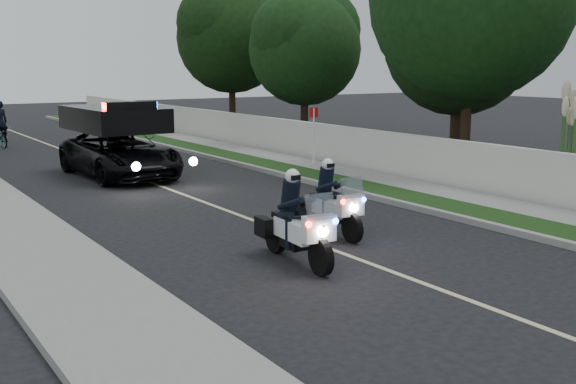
{
  "coord_description": "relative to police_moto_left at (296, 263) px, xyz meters",
  "views": [
    {
      "loc": [
        -8.08,
        -9.91,
        3.68
      ],
      "look_at": [
        -0.2,
        2.22,
        1.0
      ],
      "focal_mm": 42.95,
      "sensor_mm": 36.0,
      "label": 1
    }
  ],
  "objects": [
    {
      "name": "grass_verge",
      "position": [
        5.93,
        9.51,
        0.08
      ],
      "size": [
        1.2,
        60.0,
        0.16
      ],
      "primitive_type": "cube",
      "color": "#193814",
      "rests_on": "ground"
    },
    {
      "name": "police_moto_left",
      "position": [
        0.0,
        0.0,
        0.0
      ],
      "size": [
        0.9,
        2.15,
        1.78
      ],
      "primitive_type": null,
      "rotation": [
        0.0,
        0.0,
        -0.08
      ],
      "color": "white",
      "rests_on": "ground"
    },
    {
      "name": "sign_post",
      "position": [
        7.13,
        9.58,
        0.0
      ],
      "size": [
        0.38,
        0.38,
        2.26
      ],
      "primitive_type": null,
      "rotation": [
        0.0,
        0.0,
        -0.09
      ],
      "color": "#AE0C1D",
      "rests_on": "ground"
    },
    {
      "name": "tree_right_c",
      "position": [
        11.51,
        7.0,
        0.0
      ],
      "size": [
        6.93,
        6.93,
        8.79
      ],
      "primitive_type": null,
      "rotation": [
        0.0,
        0.0,
        0.41
      ],
      "color": "black",
      "rests_on": "ground"
    },
    {
      "name": "police_moto_right",
      "position": [
        1.87,
        1.44,
        0.0
      ],
      "size": [
        0.83,
        2.02,
        1.68
      ],
      "primitive_type": null,
      "rotation": [
        0.0,
        0.0,
        -0.07
      ],
      "color": "silver",
      "rests_on": "ground"
    },
    {
      "name": "police_suv",
      "position": [
        0.73,
        11.64,
        0.0
      ],
      "size": [
        2.8,
        5.69,
        2.72
      ],
      "primitive_type": "imported",
      "rotation": [
        0.0,
        0.0,
        0.04
      ],
      "color": "black",
      "rests_on": "ground"
    },
    {
      "name": "tree_right_d",
      "position": [
        11.02,
        15.83,
        0.0
      ],
      "size": [
        6.58,
        6.58,
        8.5
      ],
      "primitive_type": null,
      "rotation": [
        0.0,
        0.0,
        0.36
      ],
      "color": "#163712",
      "rests_on": "ground"
    },
    {
      "name": "pampas_far",
      "position": [
        8.73,
        0.44,
        0.0
      ],
      "size": [
        1.41,
        1.41,
        3.73
      ],
      "primitive_type": null,
      "rotation": [
        0.0,
        0.0,
        -0.08
      ],
      "color": "beige",
      "rests_on": "ground"
    },
    {
      "name": "curb_left",
      "position": [
        -2.97,
        9.51,
        0.07
      ],
      "size": [
        0.2,
        60.0,
        0.15
      ],
      "primitive_type": "cube",
      "color": "gray",
      "rests_on": "ground"
    },
    {
      "name": "lane_marking",
      "position": [
        1.13,
        9.51,
        0.0
      ],
      "size": [
        0.12,
        50.0,
        0.01
      ],
      "primitive_type": "cube",
      "color": "#BFB78C",
      "rests_on": "ground"
    },
    {
      "name": "ground",
      "position": [
        1.13,
        -0.49,
        0.0
      ],
      "size": [
        120.0,
        120.0,
        0.0
      ],
      "primitive_type": "plane",
      "color": "black",
      "rests_on": "ground"
    },
    {
      "name": "tree_right_e",
      "position": [
        11.29,
        23.28,
        0.0
      ],
      "size": [
        7.47,
        7.47,
        9.91
      ],
      "primitive_type": null,
      "rotation": [
        0.0,
        0.0,
        -0.31
      ],
      "color": "black",
      "rests_on": "ground"
    },
    {
      "name": "bicycle",
      "position": [
        -0.91,
        22.78,
        0.0
      ],
      "size": [
        0.79,
        1.88,
        0.96
      ],
      "primitive_type": "imported",
      "rotation": [
        0.0,
        0.0,
        0.08
      ],
      "color": "black",
      "rests_on": "ground"
    },
    {
      "name": "sidewalk_right",
      "position": [
        7.23,
        9.51,
        0.08
      ],
      "size": [
        1.4,
        60.0,
        0.16
      ],
      "primitive_type": "cube",
      "color": "gray",
      "rests_on": "ground"
    },
    {
      "name": "property_wall",
      "position": [
        8.23,
        9.51,
        0.75
      ],
      "size": [
        0.22,
        60.0,
        1.5
      ],
      "primitive_type": "cube",
      "color": "beige",
      "rests_on": "ground"
    },
    {
      "name": "curb_right",
      "position": [
        5.23,
        9.51,
        0.07
      ],
      "size": [
        0.2,
        60.0,
        0.15
      ],
      "primitive_type": "cube",
      "color": "gray",
      "rests_on": "ground"
    },
    {
      "name": "tree_right_b",
      "position": [
        10.99,
        6.04,
        0.0
      ],
      "size": [
        8.72,
        8.72,
        11.33
      ],
      "primitive_type": null,
      "rotation": [
        0.0,
        0.0,
        -0.35
      ],
      "color": "#173E14",
      "rests_on": "ground"
    },
    {
      "name": "cyclist",
      "position": [
        -0.91,
        22.78,
        0.0
      ],
      "size": [
        0.73,
        0.54,
        1.89
      ],
      "primitive_type": "imported",
      "rotation": [
        0.0,
        0.0,
        3.27
      ],
      "color": "black",
      "rests_on": "ground"
    },
    {
      "name": "pampas_mid",
      "position": [
        8.73,
        0.25,
        0.0
      ],
      "size": [
        1.51,
        1.51,
        3.53
      ],
      "primitive_type": null,
      "rotation": [
        0.0,
        0.0,
        -0.26
      ],
      "color": "beige",
      "rests_on": "ground"
    }
  ]
}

